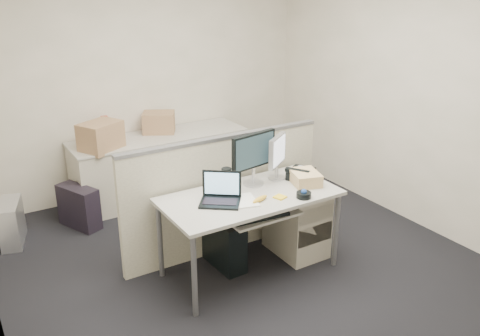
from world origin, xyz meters
TOP-DOWN VIEW (x-y plane):
  - floor at (0.00, 0.00)m, footprint 4.00×4.50m
  - wall_back at (0.00, 2.25)m, footprint 4.00×0.02m
  - wall_right at (2.00, 0.00)m, footprint 0.02×4.50m
  - desk at (0.00, 0.00)m, footprint 1.50×0.75m
  - keyboard_tray at (0.00, -0.18)m, footprint 0.62×0.32m
  - drawer_pedestal at (0.55, 0.05)m, footprint 0.40×0.55m
  - cubicle_partition at (0.00, 0.45)m, footprint 2.00×0.06m
  - back_counter at (0.00, 1.93)m, footprint 2.00×0.60m
  - monitor_main at (0.15, 0.18)m, footprint 0.50×0.26m
  - monitor_small at (0.40, 0.18)m, footprint 0.36×0.32m
  - laptop at (-0.30, -0.02)m, footprint 0.40×0.39m
  - trackball at (0.35, -0.28)m, footprint 0.13×0.13m
  - desk_phone at (0.60, 0.08)m, footprint 0.31×0.30m
  - paper_stack at (-0.12, -0.08)m, footprint 0.28×0.32m
  - sticky_pad at (0.18, -0.18)m, footprint 0.11×0.11m
  - travel_mug at (-0.10, 0.22)m, footprint 0.10×0.10m
  - banana at (0.00, -0.15)m, footprint 0.19×0.10m
  - cellphone at (-0.15, 0.05)m, footprint 0.05×0.10m
  - manila_folders at (0.55, -0.04)m, footprint 0.30×0.34m
  - keyboard at (-0.05, -0.22)m, footprint 0.49×0.22m
  - pc_tower_desk at (-0.15, 0.20)m, footprint 0.22×0.50m
  - pc_tower_spare_dark at (-1.05, 1.63)m, footprint 0.36×0.51m
  - pc_tower_spare_silver at (-1.70, 1.63)m, footprint 0.30×0.49m
  - cardboard_box_left at (-0.70, 1.81)m, footprint 0.50×0.46m
  - cardboard_box_right at (0.06, 2.05)m, footprint 0.44×0.41m
  - red_binder at (-0.55, 2.03)m, footprint 0.08×0.30m

SIDE VIEW (x-z plane):
  - floor at x=0.00m, z-range -0.01..0.00m
  - pc_tower_spare_silver at x=-1.70m, z-range 0.00..0.42m
  - pc_tower_spare_dark at x=-1.05m, z-range 0.00..0.44m
  - pc_tower_desk at x=-0.15m, z-range 0.00..0.46m
  - drawer_pedestal at x=0.55m, z-range 0.00..0.65m
  - back_counter at x=0.00m, z-range 0.00..0.72m
  - cubicle_partition at x=0.00m, z-range 0.00..1.10m
  - keyboard_tray at x=0.00m, z-range 0.61..0.63m
  - keyboard at x=-0.05m, z-range 0.63..0.66m
  - desk at x=0.00m, z-range 0.30..1.03m
  - paper_stack at x=-0.12m, z-range 0.73..0.74m
  - cellphone at x=-0.15m, z-range 0.73..0.74m
  - sticky_pad at x=0.18m, z-range 0.73..0.74m
  - banana at x=0.00m, z-range 0.73..0.77m
  - trackball at x=0.35m, z-range 0.73..0.78m
  - desk_phone at x=0.60m, z-range 0.73..0.81m
  - manila_folders at x=0.55m, z-range 0.73..0.84m
  - travel_mug at x=-0.10m, z-range 0.73..0.91m
  - cardboard_box_right at x=0.06m, z-range 0.72..0.98m
  - laptop at x=-0.30m, z-range 0.73..0.97m
  - red_binder at x=-0.55m, z-range 0.72..0.99m
  - cardboard_box_left at x=-0.70m, z-range 0.72..1.03m
  - monitor_small at x=0.40m, z-range 0.73..1.13m
  - monitor_main at x=0.15m, z-range 0.73..1.20m
  - wall_back at x=0.00m, z-range 0.00..2.70m
  - wall_right at x=2.00m, z-range 0.00..2.70m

